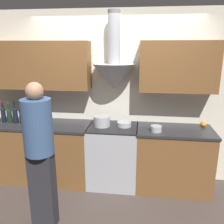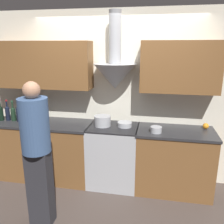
# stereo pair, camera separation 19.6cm
# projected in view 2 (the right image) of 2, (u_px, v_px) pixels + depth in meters

# --- Properties ---
(ground_plane) EXTENTS (12.00, 12.00, 0.00)m
(ground_plane) POSITION_uv_depth(u_px,v_px,m) (109.00, 194.00, 3.44)
(ground_plane) COLOR #423833
(wall_back) EXTENTS (8.40, 0.62, 2.60)m
(wall_back) POSITION_uv_depth(u_px,v_px,m) (111.00, 87.00, 3.61)
(wall_back) COLOR silver
(wall_back) RESTS_ON ground_plane
(counter_left) EXTENTS (1.55, 0.62, 0.93)m
(counter_left) POSITION_uv_depth(u_px,v_px,m) (45.00, 150.00, 3.82)
(counter_left) COLOR brown
(counter_left) RESTS_ON ground_plane
(counter_right) EXTENTS (1.09, 0.62, 0.93)m
(counter_right) POSITION_uv_depth(u_px,v_px,m) (174.00, 161.00, 3.45)
(counter_right) COLOR brown
(counter_right) RESTS_ON ground_plane
(stove_range) EXTENTS (0.73, 0.60, 0.93)m
(stove_range) POSITION_uv_depth(u_px,v_px,m) (113.00, 155.00, 3.61)
(stove_range) COLOR #A8AAAF
(stove_range) RESTS_ON ground_plane
(wine_bottle_0) EXTENTS (0.08, 0.08, 0.34)m
(wine_bottle_0) POSITION_uv_depth(u_px,v_px,m) (1.00, 112.00, 3.75)
(wine_bottle_0) COLOR black
(wine_bottle_0) RESTS_ON counter_left
(wine_bottle_1) EXTENTS (0.07, 0.07, 0.33)m
(wine_bottle_1) POSITION_uv_depth(u_px,v_px,m) (8.00, 112.00, 3.75)
(wine_bottle_1) COLOR black
(wine_bottle_1) RESTS_ON counter_left
(wine_bottle_2) EXTENTS (0.08, 0.08, 0.32)m
(wine_bottle_2) POSITION_uv_depth(u_px,v_px,m) (13.00, 113.00, 3.73)
(wine_bottle_2) COLOR black
(wine_bottle_2) RESTS_ON counter_left
(wine_bottle_3) EXTENTS (0.08, 0.08, 0.34)m
(wine_bottle_3) POSITION_uv_depth(u_px,v_px,m) (19.00, 113.00, 3.69)
(wine_bottle_3) COLOR black
(wine_bottle_3) RESTS_ON counter_left
(wine_bottle_4) EXTENTS (0.08, 0.08, 0.34)m
(wine_bottle_4) POSITION_uv_depth(u_px,v_px,m) (25.00, 113.00, 3.69)
(wine_bottle_4) COLOR black
(wine_bottle_4) RESTS_ON counter_left
(wine_bottle_5) EXTENTS (0.07, 0.07, 0.33)m
(wine_bottle_5) POSITION_uv_depth(u_px,v_px,m) (29.00, 114.00, 3.66)
(wine_bottle_5) COLOR black
(wine_bottle_5) RESTS_ON counter_left
(wine_bottle_6) EXTENTS (0.07, 0.07, 0.31)m
(wine_bottle_6) POSITION_uv_depth(u_px,v_px,m) (36.00, 115.00, 3.65)
(wine_bottle_6) COLOR black
(wine_bottle_6) RESTS_ON counter_left
(stock_pot) EXTENTS (0.24, 0.24, 0.15)m
(stock_pot) POSITION_uv_depth(u_px,v_px,m) (103.00, 121.00, 3.50)
(stock_pot) COLOR #A8AAAF
(stock_pot) RESTS_ON stove_range
(mixing_bowl) EXTENTS (0.21, 0.21, 0.07)m
(mixing_bowl) POSITION_uv_depth(u_px,v_px,m) (125.00, 124.00, 3.48)
(mixing_bowl) COLOR #A8AAAF
(mixing_bowl) RESTS_ON stove_range
(orange_fruit) EXTENTS (0.08, 0.08, 0.08)m
(orange_fruit) POSITION_uv_depth(u_px,v_px,m) (206.00, 126.00, 3.38)
(orange_fruit) COLOR orange
(orange_fruit) RESTS_ON counter_right
(saucepan) EXTENTS (0.15, 0.15, 0.08)m
(saucepan) POSITION_uv_depth(u_px,v_px,m) (156.00, 130.00, 3.24)
(saucepan) COLOR #A8AAAF
(saucepan) RESTS_ON counter_right
(person_foreground_left) EXTENTS (0.32, 0.32, 1.73)m
(person_foreground_left) POSITION_uv_depth(u_px,v_px,m) (37.00, 149.00, 2.65)
(person_foreground_left) COLOR #28282D
(person_foreground_left) RESTS_ON ground_plane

